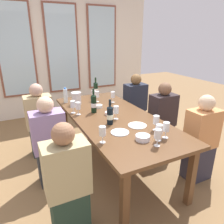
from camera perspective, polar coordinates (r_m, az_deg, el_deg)
name	(u,v)px	position (r m, az deg, el deg)	size (l,w,h in m)	color
ground_plane	(113,164)	(3.13, 0.22, -13.86)	(12.00, 12.00, 0.00)	olive
back_wall_with_windows	(62,49)	(4.99, -13.34, 16.20)	(4.19, 0.10, 2.90)	silver
dining_table	(113,121)	(2.81, 0.24, -2.44)	(0.99, 2.27, 0.74)	brown
white_plate_0	(120,132)	(2.32, 2.17, -5.52)	(0.20, 0.20, 0.01)	white
white_plate_1	(137,125)	(2.51, 6.87, -3.64)	(0.22, 0.22, 0.01)	white
metal_pitcher	(76,98)	(3.28, -9.64, 3.67)	(0.16, 0.16, 0.19)	silver
wine_bottle_0	(94,103)	(2.89, -4.98, 2.34)	(0.08, 0.08, 0.33)	black
wine_bottle_1	(110,115)	(2.50, -0.55, -0.80)	(0.08, 0.08, 0.31)	black
wine_bottle_2	(96,89)	(3.70, -4.43, 6.27)	(0.08, 0.08, 0.32)	black
tasting_bowl_0	(99,106)	(3.11, -3.61, 1.56)	(0.11, 0.11, 0.04)	white
tasting_bowl_1	(143,138)	(2.18, 8.32, -6.90)	(0.15, 0.15, 0.05)	white
tasting_bowl_2	(109,113)	(2.82, -0.71, -0.35)	(0.12, 0.12, 0.04)	white
water_bottle	(66,96)	(3.40, -12.48, 4.37)	(0.06, 0.06, 0.24)	white
wine_glass_0	(94,93)	(3.43, -5.00, 5.05)	(0.07, 0.07, 0.17)	white
wine_glass_1	(73,105)	(2.91, -10.57, 2.00)	(0.07, 0.07, 0.17)	white
wine_glass_2	(158,135)	(2.06, 12.29, -6.09)	(0.07, 0.07, 0.17)	white
wine_glass_3	(159,130)	(2.16, 12.68, -4.77)	(0.07, 0.07, 0.17)	white
wine_glass_4	(166,127)	(2.23, 14.47, -3.98)	(0.07, 0.07, 0.17)	white
wine_glass_5	(97,95)	(3.36, -4.08, 4.68)	(0.07, 0.07, 0.17)	white
wine_glass_6	(113,95)	(3.32, 0.24, 4.63)	(0.07, 0.07, 0.17)	white
wine_glass_7	(116,110)	(2.65, 1.11, 0.54)	(0.07, 0.07, 0.17)	white
wine_glass_8	(78,106)	(2.83, -9.18, 1.60)	(0.07, 0.07, 0.17)	white
wine_glass_9	(102,132)	(2.07, -2.61, -5.39)	(0.07, 0.07, 0.17)	white
wine_glass_10	(156,120)	(2.39, 11.88, -2.18)	(0.07, 0.07, 0.17)	white
seated_person_0	(50,144)	(2.66, -16.54, -8.22)	(0.38, 0.24, 1.11)	#292D32
seated_person_1	(162,120)	(3.30, 13.37, -2.18)	(0.38, 0.24, 1.11)	#302939
seated_person_2	(40,122)	(3.33, -18.91, -2.58)	(0.38, 0.24, 1.11)	#213431
seated_person_3	(135,106)	(3.88, 6.24, 1.67)	(0.38, 0.24, 1.11)	#232838
seated_person_4	(68,184)	(1.98, -11.93, -18.64)	(0.38, 0.24, 1.11)	#233A2D
seated_person_5	(201,141)	(2.83, 22.87, -7.20)	(0.38, 0.24, 1.11)	#2D2B39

